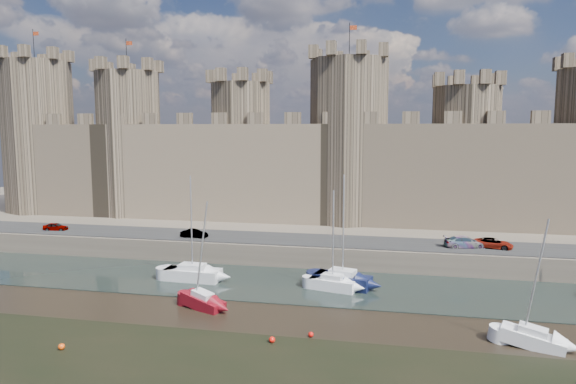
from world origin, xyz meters
name	(u,v)px	position (x,y,z in m)	size (l,w,h in m)	color
water_channel	(306,285)	(0.00, 24.00, 0.04)	(160.00, 12.00, 0.08)	black
quay	(341,215)	(0.00, 60.00, 1.25)	(160.00, 60.00, 2.50)	#4C443A
road	(320,240)	(0.00, 34.00, 2.55)	(160.00, 7.00, 0.10)	black
castle	(330,158)	(-0.64, 48.00, 11.67)	(108.50, 11.00, 29.00)	#42382B
car_0	(56,227)	(-34.97, 33.12, 3.03)	(1.26, 3.13, 1.07)	gray
car_1	(194,234)	(-15.36, 32.43, 3.04)	(1.15, 3.31, 1.09)	gray
car_2	(465,242)	(16.51, 33.60, 3.16)	(1.86, 4.57, 1.33)	gray
car_3	(493,243)	(19.53, 33.82, 3.09)	(1.97, 4.26, 1.18)	gray
sailboat_0	(193,273)	(-11.93, 23.30, 0.84)	(5.95, 2.50, 10.98)	silver
sailboat_1	(343,279)	(3.69, 24.16, 0.87)	(6.02, 3.63, 11.30)	black
sailboat_2	(333,283)	(2.81, 23.04, 0.80)	(4.86, 2.79, 9.87)	white
sailboat_4	(203,300)	(-7.88, 15.66, 0.72)	(4.43, 3.07, 9.65)	maroon
sailboat_5	(533,338)	(18.63, 12.82, 0.70)	(4.74, 3.00, 9.54)	white
buoy_0	(61,347)	(-14.76, 5.48, 0.23)	(0.47, 0.47, 0.47)	#F84B0B
buoy_1	(272,340)	(-0.17, 9.71, 0.23)	(0.47, 0.47, 0.47)	red
buoy_3	(311,334)	(2.50, 11.31, 0.21)	(0.41, 0.41, 0.41)	red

